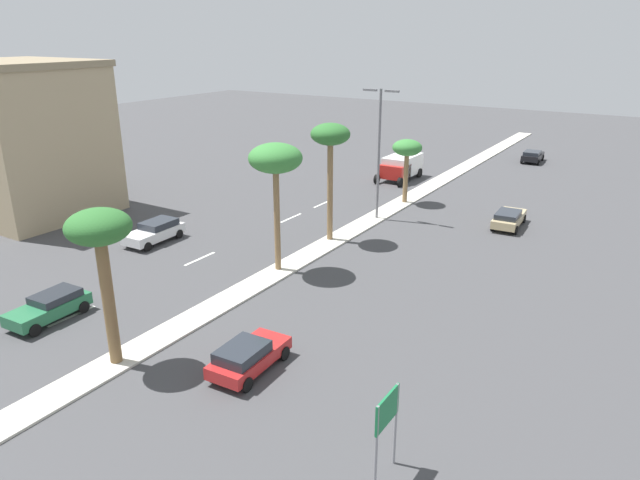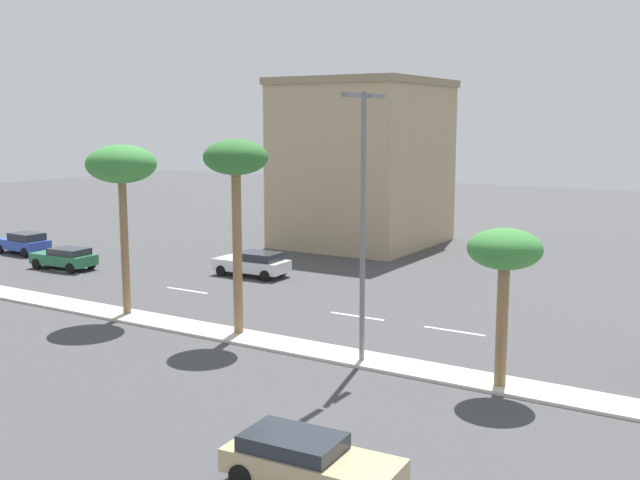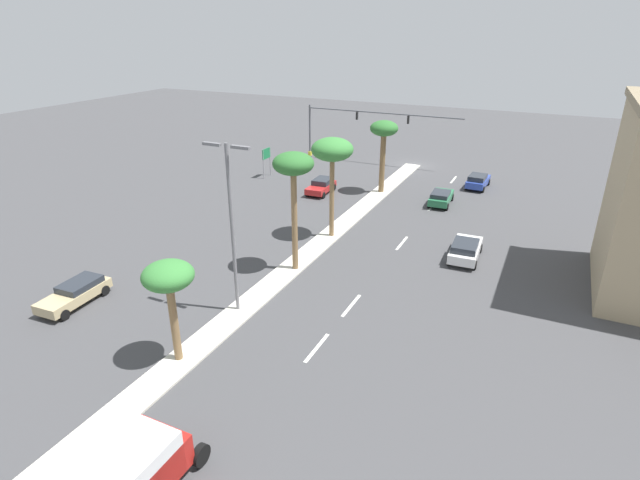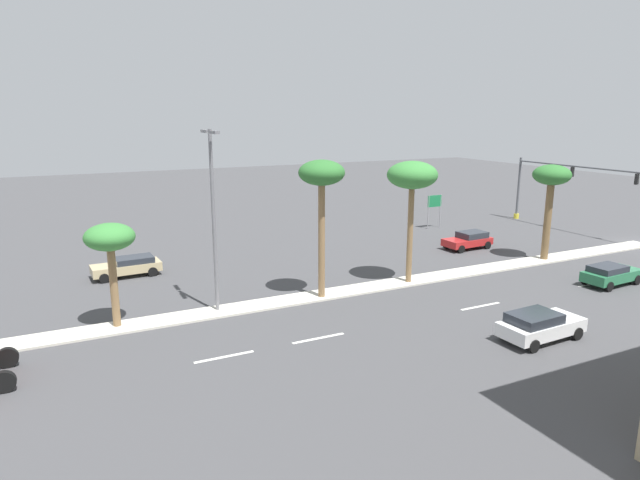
# 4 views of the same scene
# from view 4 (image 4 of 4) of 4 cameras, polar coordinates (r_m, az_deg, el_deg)

# --- Properties ---
(ground_plane) EXTENTS (160.00, 160.00, 0.00)m
(ground_plane) POSITION_cam_4_polar(r_m,az_deg,el_deg) (32.60, -3.76, -6.46)
(ground_plane) COLOR #424244
(median_curb) EXTENTS (1.80, 84.82, 0.12)m
(median_curb) POSITION_cam_4_polar(r_m,az_deg,el_deg) (30.51, -20.52, -8.59)
(median_curb) COLOR beige
(median_curb) RESTS_ON ground
(lane_stripe_near) EXTENTS (0.20, 2.80, 0.01)m
(lane_stripe_near) POSITION_cam_4_polar(r_m,az_deg,el_deg) (40.08, 26.55, -4.09)
(lane_stripe_near) COLOR silver
(lane_stripe_near) RESTS_ON ground
(lane_stripe_right) EXTENTS (0.20, 2.80, 0.01)m
(lane_stripe_right) POSITION_cam_4_polar(r_m,az_deg,el_deg) (33.18, 16.34, -6.62)
(lane_stripe_right) COLOR silver
(lane_stripe_right) RESTS_ON ground
(lane_stripe_rear) EXTENTS (0.20, 2.80, 0.01)m
(lane_stripe_rear) POSITION_cam_4_polar(r_m,az_deg,el_deg) (27.57, -0.15, -10.18)
(lane_stripe_rear) COLOR silver
(lane_stripe_rear) RESTS_ON ground
(lane_stripe_trailing) EXTENTS (0.20, 2.80, 0.01)m
(lane_stripe_trailing) POSITION_cam_4_polar(r_m,az_deg,el_deg) (26.01, -9.90, -11.88)
(lane_stripe_trailing) COLOR silver
(lane_stripe_trailing) RESTS_ON ground
(traffic_signal_gantry) EXTENTS (19.32, 0.53, 6.40)m
(traffic_signal_gantry) POSITION_cam_4_polar(r_m,az_deg,el_deg) (57.46, 23.75, 5.44)
(traffic_signal_gantry) COLOR #515459
(traffic_signal_gantry) RESTS_ON ground
(directional_road_sign) EXTENTS (0.10, 1.58, 3.19)m
(directional_road_sign) POSITION_cam_4_polar(r_m,az_deg,el_deg) (53.79, 11.82, 3.64)
(directional_road_sign) COLOR gray
(directional_road_sign) RESTS_ON ground
(palm_tree_far) EXTENTS (2.72, 2.72, 7.09)m
(palm_tree_far) POSITION_cam_4_polar(r_m,az_deg,el_deg) (43.78, 22.90, 5.68)
(palm_tree_far) COLOR brown
(palm_tree_far) RESTS_ON median_curb
(palm_tree_near) EXTENTS (3.18, 3.18, 7.85)m
(palm_tree_near) POSITION_cam_4_polar(r_m,az_deg,el_deg) (35.07, 9.56, 6.40)
(palm_tree_near) COLOR olive
(palm_tree_near) RESTS_ON median_curb
(palm_tree_rear) EXTENTS (2.69, 2.69, 8.17)m
(palm_tree_rear) POSITION_cam_4_polar(r_m,az_deg,el_deg) (31.59, 0.17, 6.35)
(palm_tree_rear) COLOR olive
(palm_tree_rear) RESTS_ON median_curb
(palm_tree_front) EXTENTS (2.49, 2.49, 5.40)m
(palm_tree_front) POSITION_cam_4_polar(r_m,az_deg,el_deg) (29.40, -21.00, -0.06)
(palm_tree_front) COLOR olive
(palm_tree_front) RESTS_ON median_curb
(street_lamp_mid) EXTENTS (2.90, 0.24, 9.96)m
(street_lamp_mid) POSITION_cam_4_polar(r_m,az_deg,el_deg) (30.07, -11.04, 3.37)
(street_lamp_mid) COLOR slate
(street_lamp_mid) RESTS_ON median_curb
(sedan_tan_near) EXTENTS (2.09, 4.56, 1.31)m
(sedan_tan_near) POSITION_cam_4_polar(r_m,az_deg,el_deg) (39.57, -19.31, -2.57)
(sedan_tan_near) COLOR tan
(sedan_tan_near) RESTS_ON ground
(sedan_green_right) EXTENTS (2.05, 4.22, 1.34)m
(sedan_green_right) POSITION_cam_4_polar(r_m,az_deg,el_deg) (40.15, 27.97, -3.14)
(sedan_green_right) COLOR #287047
(sedan_green_right) RESTS_ON ground
(sedan_white_outboard) EXTENTS (2.16, 4.47, 1.45)m
(sedan_white_outboard) POSITION_cam_4_polar(r_m,az_deg,el_deg) (29.17, 21.84, -8.19)
(sedan_white_outboard) COLOR silver
(sedan_white_outboard) RESTS_ON ground
(sedan_red_trailing) EXTENTS (2.08, 4.13, 1.38)m
(sedan_red_trailing) POSITION_cam_4_polar(r_m,az_deg,el_deg) (46.52, 15.18, 0.02)
(sedan_red_trailing) COLOR red
(sedan_red_trailing) RESTS_ON ground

